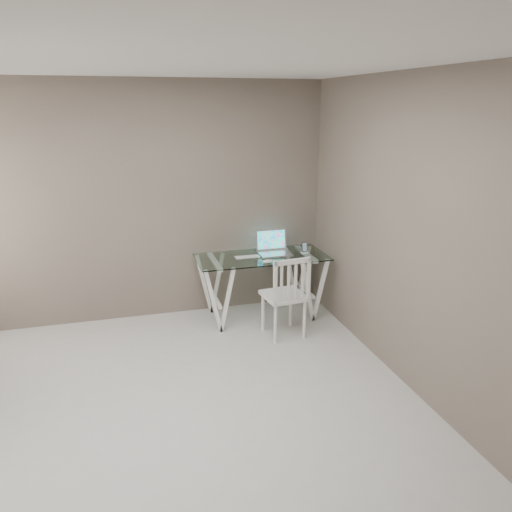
{
  "coord_description": "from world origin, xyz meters",
  "views": [
    {
      "loc": [
        -0.39,
        -3.41,
        2.43
      ],
      "look_at": [
        1.02,
        1.55,
        0.85
      ],
      "focal_mm": 35.0,
      "sensor_mm": 36.0,
      "label": 1
    }
  ],
  "objects": [
    {
      "name": "laptop",
      "position": [
        1.34,
        1.94,
        0.81
      ],
      "size": [
        0.37,
        0.3,
        0.26
      ],
      "color": "silver",
      "rests_on": "desk"
    },
    {
      "name": "chair",
      "position": [
        1.27,
        1.25,
        0.51
      ],
      "size": [
        0.46,
        0.46,
        0.92
      ],
      "rotation": [
        0.0,
        0.0,
        0.11
      ],
      "color": "white",
      "rests_on": "ground"
    },
    {
      "name": "desk",
      "position": [
        1.17,
        1.85,
        0.38
      ],
      "size": [
        1.5,
        0.7,
        0.75
      ],
      "color": "silver",
      "rests_on": "ground"
    },
    {
      "name": "phone_dock",
      "position": [
        1.69,
        1.83,
        0.78
      ],
      "size": [
        0.07,
        0.07,
        0.13
      ],
      "color": "white",
      "rests_on": "desk"
    },
    {
      "name": "room",
      "position": [
        -0.06,
        0.02,
        1.72
      ],
      "size": [
        4.5,
        4.52,
        2.71
      ],
      "color": "#B6B4AE",
      "rests_on": "ground"
    },
    {
      "name": "mouse",
      "position": [
        1.16,
        1.59,
        0.76
      ],
      "size": [
        0.12,
        0.07,
        0.04
      ],
      "primitive_type": "ellipsoid",
      "color": "white",
      "rests_on": "desk"
    },
    {
      "name": "keyboard",
      "position": [
        0.99,
        1.85,
        0.75
      ],
      "size": [
        0.29,
        0.13,
        0.01
      ],
      "primitive_type": "cube",
      "color": "silver",
      "rests_on": "desk"
    }
  ]
}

